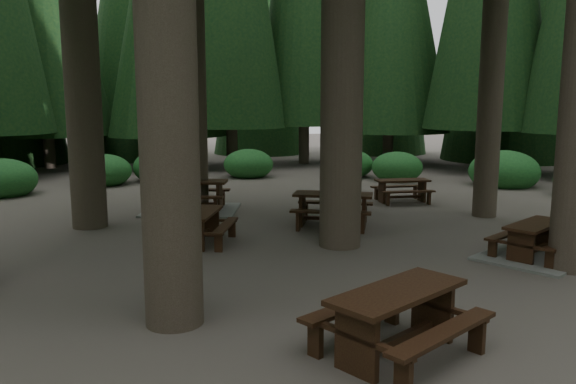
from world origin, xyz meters
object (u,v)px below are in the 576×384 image
object	(u,v)px
picnic_table_e	(398,311)
picnic_table_a	(534,247)
picnic_table_f	(333,204)
picnic_table_b	(201,222)
picnic_table_c	(191,200)
picnic_table_d	(402,187)

from	to	relation	value
picnic_table_e	picnic_table_a	bearing A→B (deg)	7.32
picnic_table_a	picnic_table_f	size ratio (longest dim) A/B	1.10
picnic_table_b	picnic_table_e	world-z (taller)	picnic_table_e
picnic_table_b	picnic_table_f	xyz separation A→B (m)	(3.21, 0.77, 0.08)
picnic_table_a	picnic_table_e	distance (m)	5.30
picnic_table_b	picnic_table_c	world-z (taller)	picnic_table_c
picnic_table_b	picnic_table_e	size ratio (longest dim) A/B	0.84
picnic_table_e	picnic_table_f	xyz separation A→B (m)	(1.72, 6.62, 0.00)
picnic_table_a	picnic_table_f	distance (m)	4.52
picnic_table_a	picnic_table_f	xyz separation A→B (m)	(-2.65, 3.65, 0.31)
picnic_table_a	picnic_table_d	xyz separation A→B (m)	(0.47, 6.16, 0.23)
picnic_table_a	picnic_table_d	world-z (taller)	picnic_table_a
picnic_table_b	picnic_table_d	world-z (taller)	picnic_table_b
picnic_table_a	picnic_table_f	bearing A→B (deg)	97.89
picnic_table_f	picnic_table_b	bearing A→B (deg)	-140.05
picnic_table_b	picnic_table_f	bearing A→B (deg)	-53.78
picnic_table_b	picnic_table_e	bearing A→B (deg)	-143.03
picnic_table_d	picnic_table_a	bearing A→B (deg)	-87.77
picnic_table_c	picnic_table_e	bearing A→B (deg)	-64.33
picnic_table_e	picnic_table_c	bearing A→B (deg)	70.65
picnic_table_a	picnic_table_f	world-z (taller)	picnic_table_f
picnic_table_d	picnic_table_b	bearing A→B (deg)	-145.99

